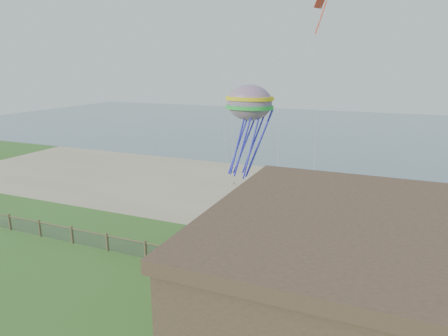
% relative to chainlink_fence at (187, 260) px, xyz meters
% --- Properties ---
extents(ground, '(160.00, 160.00, 0.00)m').
position_rel_chainlink_fence_xyz_m(ground, '(0.00, -6.00, -0.55)').
color(ground, '#3C6322').
rests_on(ground, ground).
extents(sand_beach, '(72.00, 20.00, 0.02)m').
position_rel_chainlink_fence_xyz_m(sand_beach, '(0.00, 16.00, -0.55)').
color(sand_beach, tan).
rests_on(sand_beach, ground).
extents(ocean, '(160.00, 68.00, 0.02)m').
position_rel_chainlink_fence_xyz_m(ocean, '(0.00, 60.00, -0.55)').
color(ocean, slate).
rests_on(ocean, ground).
extents(chainlink_fence, '(36.20, 0.20, 1.25)m').
position_rel_chainlink_fence_xyz_m(chainlink_fence, '(0.00, 0.00, 0.00)').
color(chainlink_fence, brown).
rests_on(chainlink_fence, ground).
extents(motel_deck, '(15.00, 2.00, 0.50)m').
position_rel_chainlink_fence_xyz_m(motel_deck, '(13.00, -1.00, -0.30)').
color(motel_deck, brown).
rests_on(motel_deck, ground).
extents(picnic_table, '(2.05, 1.79, 0.73)m').
position_rel_chainlink_fence_xyz_m(picnic_table, '(5.53, -2.92, -0.19)').
color(picnic_table, brown).
rests_on(picnic_table, ground).
extents(octopus_kite, '(3.83, 3.15, 6.85)m').
position_rel_chainlink_fence_xyz_m(octopus_kite, '(1.72, 6.01, 7.25)').
color(octopus_kite, orange).
extents(kite_red, '(1.95, 1.71, 2.43)m').
position_rel_chainlink_fence_xyz_m(kite_red, '(5.12, 11.26, 15.29)').
color(kite_red, red).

